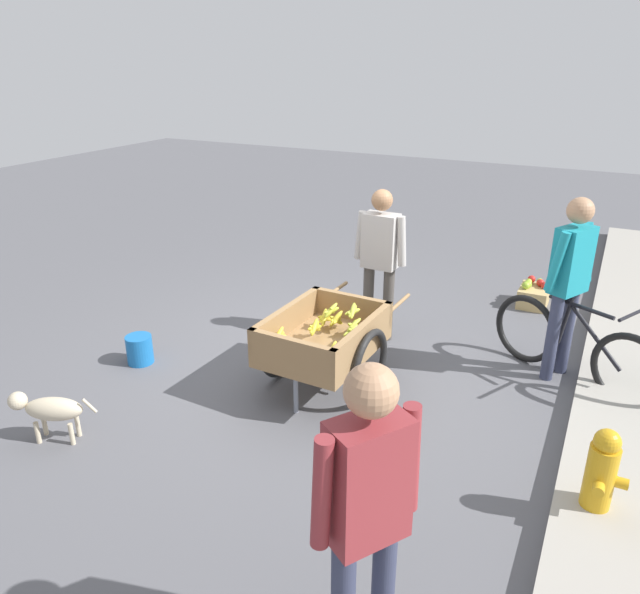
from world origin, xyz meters
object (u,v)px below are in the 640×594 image
object	(u,v)px
fruit_cart	(324,342)
vendor_person	(380,252)
bicycle	(574,346)
fire_hydrant	(600,477)
cyclist_person	(570,273)
dog	(49,409)
bystander_person	(367,503)
apple_crate	(534,295)
plastic_bucket	(140,349)

from	to	relation	value
fruit_cart	vendor_person	distance (m)	1.24
bicycle	fire_hydrant	bearing A→B (deg)	10.24
vendor_person	bicycle	world-z (taller)	vendor_person
cyclist_person	dog	world-z (taller)	cyclist_person
bicycle	bystander_person	world-z (taller)	bystander_person
dog	fire_hydrant	distance (m)	3.85
bicycle	bystander_person	size ratio (longest dim) A/B	0.91
fruit_cart	bicycle	world-z (taller)	bicycle
dog	vendor_person	bearing A→B (deg)	151.09
fruit_cart	dog	world-z (taller)	fruit_cart
dog	cyclist_person	bearing A→B (deg)	130.16
vendor_person	cyclist_person	world-z (taller)	cyclist_person
fruit_cart	bicycle	size ratio (longest dim) A/B	1.12
vendor_person	fire_hydrant	size ratio (longest dim) A/B	2.31
vendor_person	bystander_person	xyz separation A→B (m)	(3.40, 1.28, 0.07)
fruit_cart	bystander_person	size ratio (longest dim) A/B	1.02
vendor_person	bicycle	distance (m)	1.96
fruit_cart	bystander_person	world-z (taller)	bystander_person
apple_crate	dog	bearing A→B (deg)	-33.08
fruit_cart	cyclist_person	xyz separation A→B (m)	(-1.13, 1.79, 0.55)
dog	plastic_bucket	size ratio (longest dim) A/B	2.31
bicycle	dog	distance (m)	4.35
fruit_cart	vendor_person	xyz separation A→B (m)	(-1.14, 0.04, 0.48)
vendor_person	bicycle	bearing A→B (deg)	87.49
apple_crate	plastic_bucket	bearing A→B (deg)	-44.77
fruit_cart	plastic_bucket	world-z (taller)	fruit_cart
dog	bystander_person	xyz separation A→B (m)	(0.62, 2.82, 0.72)
apple_crate	vendor_person	bearing A→B (deg)	-39.48
dog	bicycle	bearing A→B (deg)	128.31
fruit_cart	cyclist_person	distance (m)	2.19
cyclist_person	bystander_person	size ratio (longest dim) A/B	1.00
dog	apple_crate	bearing A→B (deg)	146.92
plastic_bucket	bicycle	bearing A→B (deg)	111.66
fire_hydrant	dog	bearing A→B (deg)	-75.94
fire_hydrant	bystander_person	size ratio (longest dim) A/B	0.41
vendor_person	plastic_bucket	xyz separation A→B (m)	(1.54, -1.80, -0.78)
fruit_cart	bystander_person	distance (m)	2.68
cyclist_person	apple_crate	xyz separation A→B (m)	(-1.61, -0.43, -0.86)
fruit_cart	plastic_bucket	size ratio (longest dim) A/B	6.15
plastic_bucket	apple_crate	xyz separation A→B (m)	(-3.14, 3.12, -0.01)
apple_crate	bystander_person	size ratio (longest dim) A/B	0.27
cyclist_person	dog	xyz separation A→B (m)	(2.77, -3.28, -0.72)
bicycle	bystander_person	xyz separation A→B (m)	(3.32, -0.60, 0.64)
plastic_bucket	bystander_person	distance (m)	3.70
fruit_cart	cyclist_person	size ratio (longest dim) A/B	1.02
fruit_cart	bicycle	distance (m)	2.20
cyclist_person	plastic_bucket	bearing A→B (deg)	-66.64
vendor_person	bystander_person	bearing A→B (deg)	20.62
plastic_bucket	apple_crate	distance (m)	4.43
cyclist_person	apple_crate	world-z (taller)	cyclist_person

